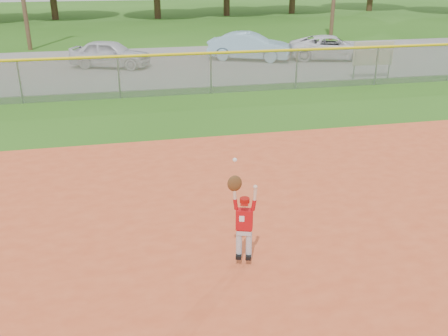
# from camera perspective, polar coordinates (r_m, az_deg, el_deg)

# --- Properties ---
(ground) EXTENTS (120.00, 120.00, 0.00)m
(ground) POSITION_cam_1_polar(r_m,az_deg,el_deg) (9.84, 9.68, -5.53)
(ground) COLOR #285A14
(ground) RESTS_ON ground
(clay_infield) EXTENTS (24.00, 16.00, 0.04)m
(clay_infield) POSITION_cam_1_polar(r_m,az_deg,el_deg) (7.59, 18.23, -15.70)
(clay_infield) COLOR #CC4A24
(clay_infield) RESTS_ON ground
(parking_strip) EXTENTS (44.00, 10.00, 0.03)m
(parking_strip) POSITION_cam_1_polar(r_m,az_deg,el_deg) (24.67, -4.19, 11.82)
(parking_strip) COLOR slate
(parking_strip) RESTS_ON ground
(car_white_a) EXTENTS (3.93, 2.66, 1.24)m
(car_white_a) POSITION_cam_1_polar(r_m,az_deg,el_deg) (24.12, -12.89, 12.62)
(car_white_a) COLOR silver
(car_white_a) RESTS_ON parking_strip
(car_blue) EXTENTS (4.25, 2.95, 1.33)m
(car_blue) POSITION_cam_1_polar(r_m,az_deg,el_deg) (25.42, 2.91, 13.72)
(car_blue) COLOR #8CB8D1
(car_blue) RESTS_ON parking_strip
(car_white_b) EXTENTS (4.53, 2.90, 1.16)m
(car_white_b) POSITION_cam_1_polar(r_m,az_deg,el_deg) (26.11, 12.22, 13.31)
(car_white_b) COLOR white
(car_white_b) RESTS_ON parking_strip
(sponsor_sign) EXTENTS (1.74, 0.14, 1.55)m
(sponsor_sign) POSITION_cam_1_polar(r_m,az_deg,el_deg) (22.00, 16.67, 12.33)
(sponsor_sign) COLOR gray
(sponsor_sign) RESTS_ON ground
(outfield_fence) EXTENTS (40.06, 0.10, 1.55)m
(outfield_fence) POSITION_cam_1_polar(r_m,az_deg,el_deg) (18.70, -1.51, 11.13)
(outfield_fence) COLOR gray
(outfield_fence) RESTS_ON ground
(ballplayer) EXTENTS (0.47, 0.28, 1.71)m
(ballplayer) POSITION_cam_1_polar(r_m,az_deg,el_deg) (7.85, 2.17, -5.73)
(ballplayer) COLOR silver
(ballplayer) RESTS_ON ground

